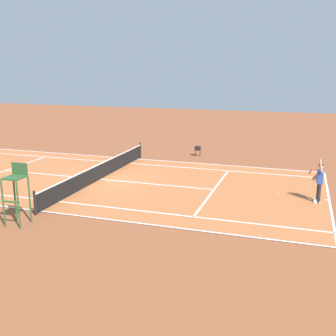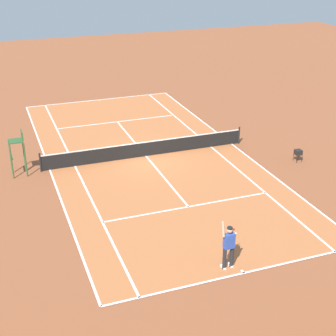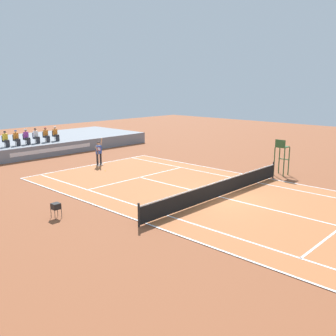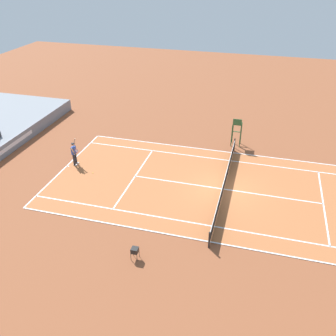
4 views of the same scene
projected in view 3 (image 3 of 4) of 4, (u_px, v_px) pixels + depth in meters
The scene contains 15 objects.
ground_plane at pixel (220, 197), 20.37m from camera, with size 80.00×80.00×0.00m, color brown.
court at pixel (220, 197), 20.37m from camera, with size 11.08×23.88×0.03m.
net at pixel (220, 188), 20.26m from camera, with size 11.98×0.10×1.07m.
barrier_wall at pixel (52, 150), 31.84m from camera, with size 21.35×0.25×1.07m.
bleacher_platform at pixel (28, 145), 34.72m from camera, with size 21.35×8.38×1.07m, color gray.
spectator_seated_0 at pixel (6, 139), 30.12m from camera, with size 0.44×0.60×1.27m.
spectator_seated_1 at pixel (17, 138), 30.75m from camera, with size 0.44×0.60×1.27m.
spectator_seated_2 at pixel (27, 137), 31.37m from camera, with size 0.44×0.60×1.27m.
spectator_seated_3 at pixel (36, 136), 31.98m from camera, with size 0.44×0.60×1.27m.
spectator_seated_4 at pixel (46, 135), 32.65m from camera, with size 0.44×0.60×1.27m.
spectator_seated_5 at pixel (56, 134), 33.30m from camera, with size 0.44×0.60×1.27m.
tennis_player at pixel (99, 153), 28.03m from camera, with size 0.76×0.66×2.08m.
tennis_ball at pixel (105, 171), 26.41m from camera, with size 0.07×0.07×0.07m, color #D1E533.
umpire_chair at pixel (282, 152), 25.00m from camera, with size 0.77×0.77×2.44m.
ball_hopper at pixel (56, 206), 17.11m from camera, with size 0.36×0.36×0.70m.
Camera 3 is at (-16.17, -11.31, 6.00)m, focal length 40.09 mm.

